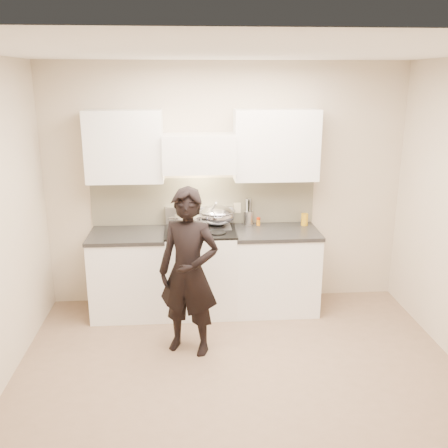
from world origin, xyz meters
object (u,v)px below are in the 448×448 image
at_px(stove, 201,270).
at_px(wok, 217,215).
at_px(counter_right, 275,269).
at_px(person, 189,273).
at_px(utensil_crock, 248,217).

distance_m(stove, wok, 0.64).
bearing_deg(counter_right, wok, 168.65).
height_order(stove, person, person).
relative_size(counter_right, person, 0.58).
bearing_deg(utensil_crock, stove, -156.05).
height_order(stove, wok, wok).
bearing_deg(person, wok, 93.31).
bearing_deg(person, counter_right, 63.12).
distance_m(stove, utensil_crock, 0.81).
height_order(utensil_crock, person, person).
bearing_deg(utensil_crock, wok, -162.10).
relative_size(counter_right, utensil_crock, 3.12).
distance_m(stove, person, 0.92).
height_order(wok, utensil_crock, wok).
relative_size(utensil_crock, person, 0.19).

